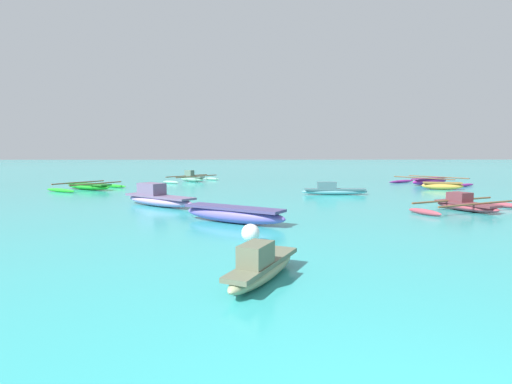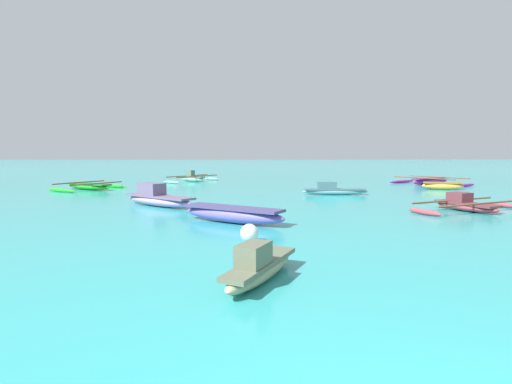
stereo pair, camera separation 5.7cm
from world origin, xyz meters
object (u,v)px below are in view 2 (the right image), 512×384
Objects in this scene: moored_boat_4 at (443,186)px; moored_boat_6 at (465,205)px; moored_boat_8 at (431,181)px; mooring_buoy_0 at (249,233)px; moored_boat_1 at (260,266)px; moored_boat_5 at (88,186)px; moored_boat_0 at (192,178)px; moored_boat_3 at (334,190)px; moored_boat_7 at (233,214)px; moored_boat_2 at (158,198)px.

moored_boat_6 is (-3.29, -8.30, -0.02)m from moored_boat_4.
mooring_buoy_0 is (-12.25, -16.79, -0.02)m from moored_boat_8.
moored_boat_1 is 0.54× the size of moored_boat_5.
moored_boat_0 is 1.34× the size of moored_boat_3.
moored_boat_3 reaches higher than moored_boat_5.
mooring_buoy_0 is at bearing -46.81° from moored_boat_7.
moored_boat_7 is at bearing 100.21° from mooring_buoy_0.
moored_boat_5 is (-20.53, 0.62, -0.05)m from moored_boat_4.
moored_boat_8 is at bearing 72.13° from moored_boat_2.
moored_boat_2 is at bearing -19.79° from moored_boat_5.
moored_boat_4 is at bearing 63.45° from moored_boat_2.
moored_boat_8 reaches higher than moored_boat_7.
moored_boat_4 is at bearing 22.20° from moored_boat_3.
moored_boat_7 is at bearing -166.52° from moored_boat_8.
moored_boat_3 reaches higher than moored_boat_8.
moored_boat_2 is 7.83× the size of mooring_buoy_0.
moored_boat_5 is (-13.60, 3.22, -0.04)m from moored_boat_3.
moored_boat_0 is 19.31m from moored_boat_6.
moored_boat_4 is 3.65m from moored_boat_8.
moored_boat_8 is at bearing 25.16° from moored_boat_0.
moored_boat_0 reaches higher than moored_boat_6.
moored_boat_2 is at bearing 118.75° from mooring_buoy_0.
moored_boat_7 reaches higher than moored_boat_4.
moored_boat_0 reaches higher than moored_boat_1.
moored_boat_1 reaches higher than moored_boat_4.
moored_boat_0 is at bearing 171.59° from moored_boat_4.
moored_boat_4 is 15.86m from moored_boat_7.
moored_boat_2 is 11.76m from moored_boat_6.
moored_boat_3 is 0.63× the size of moored_boat_8.
moored_boat_6 is (7.88, 7.88, -0.02)m from moored_boat_1.
moored_boat_6 is (11.65, -1.65, -0.10)m from moored_boat_2.
moored_boat_7 is 7.72× the size of mooring_buoy_0.
moored_boat_5 is 0.93× the size of moored_boat_6.
moored_boat_0 reaches higher than moored_boat_4.
moored_boat_6 is at bearing -55.82° from moored_boat_3.
moored_boat_1 is at bearing -156.07° from moored_boat_8.
moored_boat_3 is 1.46× the size of moored_boat_4.
mooring_buoy_0 is at bearing -21.80° from moored_boat_2.
moored_boat_2 is at bearing -151.54° from moored_boat_3.
moored_boat_2 is at bearing -140.51° from moored_boat_4.
moored_boat_6 is at bearing -144.18° from moored_boat_8.
moored_boat_8 is (12.10, 19.71, -0.00)m from moored_boat_1.
moored_boat_5 is at bearing -166.25° from moored_boat_4.
moored_boat_1 is at bearing -50.61° from moored_boat_7.
moored_boat_7 is (-0.63, 5.57, 0.03)m from moored_boat_1.
moored_boat_0 is at bearing 133.45° from moored_boat_3.
moored_boat_4 is at bearing 74.92° from moored_boat_7.
moored_boat_8 is (7.86, 6.13, 0.01)m from moored_boat_3.
moored_boat_3 is 13.98m from moored_boat_5.
mooring_buoy_0 is at bearing 28.92° from moored_boat_1.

